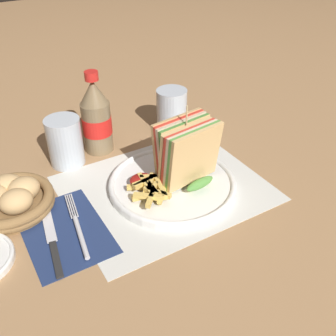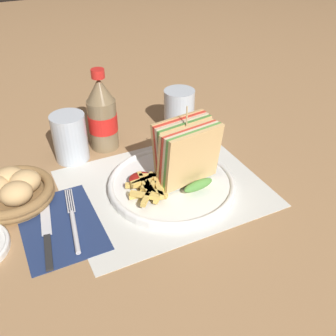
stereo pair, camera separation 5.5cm
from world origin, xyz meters
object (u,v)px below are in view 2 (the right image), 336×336
at_px(knife, 46,228).
at_px(coke_bottle_near, 102,115).
at_px(bread_basket, 12,191).
at_px(club_sandwich, 187,154).
at_px(fork, 74,225).
at_px(glass_far, 70,140).
at_px(glass_near, 179,113).
at_px(plate_main, 172,185).

height_order(knife, coke_bottle_near, coke_bottle_near).
xyz_separation_m(knife, bread_basket, (-0.04, 0.12, 0.02)).
relative_size(club_sandwich, knife, 0.78).
bearing_deg(club_sandwich, coke_bottle_near, 114.40).
height_order(fork, glass_far, glass_far).
xyz_separation_m(fork, knife, (-0.05, 0.01, -0.00)).
bearing_deg(glass_near, club_sandwich, -113.76).
height_order(plate_main, glass_far, glass_far).
bearing_deg(club_sandwich, fork, -174.44).
bearing_deg(bread_basket, glass_far, 34.07).
bearing_deg(glass_near, plate_main, -120.56).
bearing_deg(fork, glass_far, 84.38).
height_order(fork, bread_basket, bread_basket).
distance_m(plate_main, fork, 0.22).
distance_m(fork, glass_far, 0.24).
relative_size(fork, glass_near, 1.63).
relative_size(plate_main, glass_far, 2.39).
bearing_deg(knife, plate_main, 11.44).
bearing_deg(plate_main, bread_basket, 160.79).
xyz_separation_m(plate_main, coke_bottle_near, (-0.07, 0.22, 0.07)).
xyz_separation_m(fork, bread_basket, (-0.09, 0.13, 0.01)).
distance_m(knife, glass_far, 0.25).
height_order(plate_main, club_sandwich, club_sandwich).
bearing_deg(glass_near, knife, -149.81).
relative_size(glass_near, glass_far, 1.00).
height_order(glass_far, bread_basket, glass_far).
height_order(plate_main, coke_bottle_near, coke_bottle_near).
xyz_separation_m(plate_main, club_sandwich, (0.03, -0.00, 0.07)).
relative_size(club_sandwich, coke_bottle_near, 0.84).
bearing_deg(glass_near, fork, -144.82).
distance_m(coke_bottle_near, glass_near, 0.20).
bearing_deg(glass_near, bread_basket, -165.75).
height_order(knife, bread_basket, bread_basket).
xyz_separation_m(club_sandwich, bread_basket, (-0.34, 0.11, -0.06)).
bearing_deg(coke_bottle_near, glass_far, -168.27).
bearing_deg(bread_basket, plate_main, -19.21).
distance_m(fork, knife, 0.05).
xyz_separation_m(fork, glass_far, (0.06, 0.23, 0.04)).
xyz_separation_m(coke_bottle_near, glass_far, (-0.08, -0.02, -0.04)).
bearing_deg(coke_bottle_near, glass_near, -2.33).
height_order(fork, coke_bottle_near, coke_bottle_near).
xyz_separation_m(fork, glass_near, (0.34, 0.24, 0.04)).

